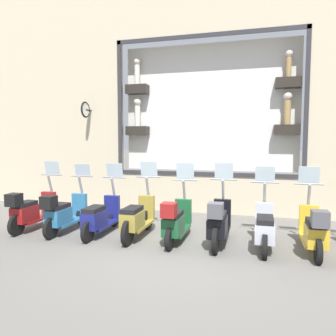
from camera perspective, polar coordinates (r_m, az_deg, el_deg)
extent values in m
plane|color=#66635E|center=(6.61, 1.70, -14.21)|extent=(120.00, 120.00, 0.00)
cube|color=beige|center=(9.91, 6.69, -4.45)|extent=(0.40, 5.48, 1.10)
cube|color=#2D2D33|center=(10.00, 6.78, 22.00)|extent=(0.04, 5.48, 0.12)
cube|color=#2D2D33|center=(9.62, 6.54, -1.06)|extent=(0.04, 5.48, 0.12)
cube|color=#2D2D33|center=(9.57, 23.00, 10.37)|extent=(0.04, 0.12, 4.06)
cube|color=#2D2D33|center=(10.37, -8.40, 10.26)|extent=(0.04, 0.12, 4.06)
cube|color=silver|center=(10.16, 7.15, 10.39)|extent=(0.04, 5.24, 3.82)
cube|color=#28231E|center=(9.94, 20.20, 13.74)|extent=(0.36, 0.68, 0.28)
cylinder|color=#9E7F4C|center=(10.01, 20.27, 16.10)|extent=(0.15, 0.15, 0.55)
sphere|color=beige|center=(10.10, 20.34, 18.19)|extent=(0.20, 0.20, 0.20)
cube|color=#28231E|center=(10.58, -5.37, 13.47)|extent=(0.36, 0.68, 0.28)
cylinder|color=silver|center=(10.66, -5.39, 15.82)|extent=(0.17, 0.17, 0.60)
sphere|color=beige|center=(10.74, -5.41, 17.97)|extent=(0.22, 0.22, 0.22)
cube|color=#28231E|center=(9.82, 19.97, 6.29)|extent=(0.36, 0.68, 0.28)
cylinder|color=#9E7F4C|center=(9.85, 20.05, 9.06)|extent=(0.19, 0.19, 0.67)
sphere|color=beige|center=(9.89, 20.14, 11.70)|extent=(0.24, 0.24, 0.24)
cube|color=#28231E|center=(10.47, -5.31, 6.47)|extent=(0.36, 0.68, 0.28)
cylinder|color=silver|center=(10.49, -5.33, 8.99)|extent=(0.18, 0.18, 0.64)
sphere|color=beige|center=(10.53, -5.35, 11.36)|extent=(0.23, 0.23, 0.23)
cylinder|color=black|center=(10.66, -13.72, 9.76)|extent=(0.35, 0.05, 0.05)
torus|color=black|center=(10.51, -14.19, 9.82)|extent=(0.50, 0.05, 0.50)
cylinder|color=white|center=(10.51, -14.19, 9.82)|extent=(0.41, 0.03, 0.41)
cylinder|color=black|center=(7.72, 23.09, -10.02)|extent=(0.45, 0.09, 0.45)
cylinder|color=black|center=(6.45, 24.70, -13.06)|extent=(0.45, 0.09, 0.45)
cube|color=gold|center=(7.08, 23.82, -11.49)|extent=(1.02, 0.38, 0.06)
cube|color=gold|center=(6.67, 24.35, -10.66)|extent=(0.61, 0.35, 0.36)
cube|color=black|center=(6.61, 24.42, -8.73)|extent=(0.58, 0.31, 0.10)
cube|color=gold|center=(7.53, 23.30, -8.07)|extent=(0.12, 0.37, 0.56)
cylinder|color=gray|center=(7.50, 23.36, -4.27)|extent=(0.20, 0.06, 0.45)
cylinder|color=gray|center=(7.54, 23.34, -2.58)|extent=(0.04, 0.61, 0.04)
cube|color=silver|center=(7.56, 23.35, -1.12)|extent=(0.09, 0.42, 0.37)
cube|color=#4C4C51|center=(6.25, 24.96, -8.03)|extent=(0.28, 0.28, 0.28)
cylinder|color=black|center=(7.64, 16.32, -9.92)|extent=(0.46, 0.09, 0.46)
cylinder|color=black|center=(6.36, 16.49, -12.97)|extent=(0.46, 0.09, 0.46)
cube|color=#B7BCC6|center=(7.00, 16.39, -11.40)|extent=(1.02, 0.39, 0.06)
cube|color=#B7BCC6|center=(6.59, 16.49, -10.56)|extent=(0.61, 0.35, 0.36)
cube|color=black|center=(6.53, 16.54, -8.61)|extent=(0.58, 0.31, 0.10)
cube|color=#B7BCC6|center=(7.45, 16.39, -7.94)|extent=(0.12, 0.37, 0.56)
cylinder|color=gray|center=(7.43, 16.48, -4.11)|extent=(0.20, 0.06, 0.45)
cylinder|color=gray|center=(7.47, 16.51, -2.40)|extent=(0.04, 0.60, 0.04)
cube|color=silver|center=(7.49, 16.54, -1.01)|extent=(0.09, 0.42, 0.35)
cylinder|color=black|center=(7.64, 9.49, -9.52)|extent=(0.53, 0.09, 0.53)
cylinder|color=black|center=(6.42, 8.27, -12.32)|extent=(0.53, 0.09, 0.53)
cube|color=black|center=(7.03, 8.94, -10.91)|extent=(1.02, 0.39, 0.06)
cube|color=black|center=(6.62, 8.59, -10.03)|extent=(0.61, 0.35, 0.36)
cube|color=black|center=(6.56, 8.61, -8.09)|extent=(0.58, 0.31, 0.10)
cube|color=black|center=(7.48, 9.45, -7.49)|extent=(0.12, 0.37, 0.56)
cylinder|color=gray|center=(7.46, 9.56, -3.67)|extent=(0.20, 0.06, 0.45)
cylinder|color=gray|center=(7.50, 9.64, -1.98)|extent=(0.04, 0.60, 0.04)
cube|color=silver|center=(7.52, 9.70, -0.49)|extent=(0.10, 0.42, 0.38)
cube|color=#4C4C51|center=(6.22, 8.28, -7.30)|extent=(0.28, 0.28, 0.28)
cylinder|color=black|center=(7.82, 2.88, -9.45)|extent=(0.44, 0.09, 0.44)
cylinder|color=black|center=(6.57, 0.26, -12.29)|extent=(0.44, 0.09, 0.44)
cube|color=#19512D|center=(7.20, 1.69, -10.83)|extent=(1.02, 0.39, 0.06)
cube|color=#19512D|center=(6.79, 0.93, -9.96)|extent=(0.61, 0.35, 0.36)
cube|color=black|center=(6.73, 0.93, -8.07)|extent=(0.58, 0.31, 0.10)
cube|color=#19512D|center=(7.63, 2.68, -7.51)|extent=(0.12, 0.37, 0.56)
cylinder|color=gray|center=(7.61, 2.81, -3.76)|extent=(0.20, 0.06, 0.45)
cylinder|color=gray|center=(7.65, 2.93, -2.10)|extent=(0.04, 0.61, 0.04)
cube|color=silver|center=(7.66, 3.00, -0.55)|extent=(0.10, 0.42, 0.40)
cube|color=maroon|center=(6.38, 0.16, -7.34)|extent=(0.28, 0.28, 0.28)
cylinder|color=black|center=(8.02, -3.52, -8.75)|extent=(0.54, 0.09, 0.54)
cylinder|color=black|center=(6.87, -7.04, -11.14)|extent=(0.54, 0.09, 0.54)
cube|color=olive|center=(7.44, -5.14, -9.96)|extent=(1.02, 0.38, 0.06)
cube|color=olive|center=(7.05, -6.23, -9.05)|extent=(0.61, 0.35, 0.36)
cube|color=black|center=(7.00, -6.25, -7.22)|extent=(0.58, 0.31, 0.10)
cube|color=olive|center=(7.87, -3.75, -6.81)|extent=(0.12, 0.37, 0.56)
cylinder|color=gray|center=(7.84, -3.60, -3.17)|extent=(0.20, 0.06, 0.45)
cylinder|color=gray|center=(7.88, -3.45, -1.56)|extent=(0.04, 0.60, 0.04)
cube|color=silver|center=(7.90, -3.36, -0.17)|extent=(0.09, 0.42, 0.37)
cylinder|color=black|center=(8.38, -9.31, -8.50)|extent=(0.45, 0.09, 0.45)
cylinder|color=black|center=(7.23, -13.84, -10.77)|extent=(0.45, 0.09, 0.45)
cube|color=navy|center=(7.80, -11.40, -9.64)|extent=(1.02, 0.38, 0.06)
cube|color=navy|center=(7.43, -12.75, -8.73)|extent=(0.61, 0.35, 0.36)
cube|color=black|center=(7.38, -12.78, -7.00)|extent=(0.58, 0.31, 0.10)
cube|color=navy|center=(8.21, -9.71, -6.66)|extent=(0.12, 0.37, 0.56)
cylinder|color=gray|center=(8.19, -9.56, -3.18)|extent=(0.20, 0.06, 0.45)
cylinder|color=gray|center=(8.22, -9.37, -1.63)|extent=(0.04, 0.61, 0.04)
cube|color=silver|center=(8.24, -9.27, -0.37)|extent=(0.09, 0.42, 0.35)
cylinder|color=black|center=(8.78, -14.70, -7.92)|extent=(0.47, 0.09, 0.47)
cylinder|color=black|center=(7.70, -19.74, -9.89)|extent=(0.47, 0.09, 0.47)
cube|color=teal|center=(8.24, -17.05, -8.93)|extent=(1.02, 0.38, 0.06)
cube|color=teal|center=(7.88, -18.56, -8.02)|extent=(0.61, 0.35, 0.36)
cube|color=black|center=(7.84, -18.61, -6.38)|extent=(0.58, 0.31, 0.10)
cube|color=teal|center=(8.62, -15.15, -6.15)|extent=(0.12, 0.37, 0.56)
cylinder|color=gray|center=(8.60, -14.99, -2.84)|extent=(0.20, 0.06, 0.45)
cylinder|color=gray|center=(8.63, -14.79, -1.37)|extent=(0.04, 0.61, 0.04)
cube|color=silver|center=(8.65, -14.68, -0.30)|extent=(0.08, 0.42, 0.31)
cube|color=black|center=(7.54, -20.08, -5.64)|extent=(0.28, 0.28, 0.28)
cylinder|color=black|center=(9.25, -19.58, -7.34)|extent=(0.48, 0.09, 0.48)
cylinder|color=black|center=(8.24, -24.88, -9.02)|extent=(0.48, 0.09, 0.48)
cube|color=maroon|center=(8.74, -22.07, -8.22)|extent=(1.02, 0.38, 0.06)
cube|color=maroon|center=(8.41, -23.68, -7.32)|extent=(0.61, 0.35, 0.36)
cube|color=black|center=(8.37, -23.73, -5.78)|extent=(0.58, 0.31, 0.10)
cube|color=maroon|center=(9.10, -20.04, -5.64)|extent=(0.12, 0.37, 0.56)
cylinder|color=gray|center=(9.08, -19.88, -2.50)|extent=(0.20, 0.06, 0.45)
cylinder|color=gray|center=(9.12, -19.66, -1.11)|extent=(0.04, 0.61, 0.04)
cube|color=silver|center=(9.13, -19.55, 0.04)|extent=(0.09, 0.42, 0.36)
cube|color=black|center=(8.09, -25.25, -5.04)|extent=(0.28, 0.28, 0.28)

